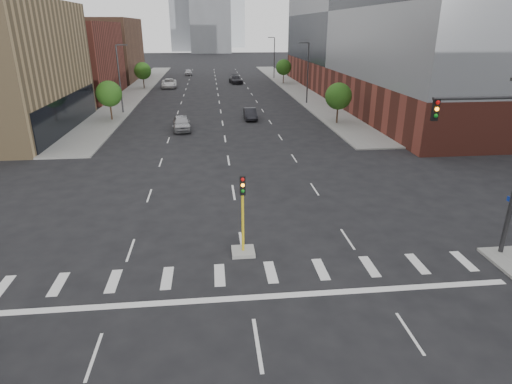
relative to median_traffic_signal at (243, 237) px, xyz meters
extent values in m
cube|color=gray|center=(-15.00, 65.03, -0.90)|extent=(5.00, 92.00, 0.15)
cube|color=gray|center=(15.00, 65.03, -0.90)|extent=(5.00, 92.00, 0.15)
cube|color=brown|center=(-27.50, 57.03, 5.03)|extent=(20.00, 22.00, 12.00)
cube|color=brown|center=(-27.50, 83.03, 5.53)|extent=(20.00, 24.00, 13.00)
cube|color=brown|center=(29.50, 51.03, 1.53)|extent=(24.00, 70.00, 5.00)
cube|color=slate|center=(29.50, 51.03, 12.53)|extent=(24.00, 70.00, 17.00)
cube|color=slate|center=(0.00, 191.03, 21.03)|extent=(18.00, 18.00, 44.00)
cube|color=#999993|center=(0.00, 0.03, -0.87)|extent=(1.20, 1.20, 0.20)
cylinder|color=gold|center=(0.00, 0.03, 0.83)|extent=(0.14, 0.14, 3.20)
cube|color=black|center=(0.00, -0.15, 2.93)|extent=(0.28, 0.18, 1.00)
sphere|color=red|center=(0.00, -0.25, 3.28)|extent=(0.18, 0.18, 0.18)
sphere|color=orange|center=(0.00, -0.25, 2.98)|extent=(0.18, 0.18, 0.18)
sphere|color=#0C7F19|center=(0.00, -0.25, 2.68)|extent=(0.18, 0.18, 0.18)
cylinder|color=#2D2D30|center=(11.00, -1.47, 7.23)|extent=(5.00, 0.16, 0.16)
cube|color=black|center=(8.70, -1.47, 6.73)|extent=(0.28, 0.18, 1.00)
sphere|color=red|center=(8.70, -1.59, 7.08)|extent=(0.18, 0.18, 0.18)
sphere|color=orange|center=(8.70, -1.59, 6.78)|extent=(0.18, 0.18, 0.18)
sphere|color=#0C7F19|center=(8.70, -1.59, 6.48)|extent=(0.18, 0.18, 0.18)
cylinder|color=#2D2D30|center=(13.50, 46.03, 3.53)|extent=(0.20, 0.20, 9.00)
cube|color=#2D2D30|center=(12.70, 46.03, 8.03)|extent=(1.40, 0.22, 0.15)
cylinder|color=#2D2D30|center=(13.50, 81.03, 3.53)|extent=(0.20, 0.20, 9.00)
cube|color=#2D2D30|center=(12.70, 81.03, 8.03)|extent=(1.40, 0.22, 0.15)
cylinder|color=#2D2D30|center=(-13.50, 41.03, 3.53)|extent=(0.20, 0.20, 9.00)
cube|color=#2D2D30|center=(-12.70, 41.03, 8.03)|extent=(1.40, 0.22, 0.15)
cylinder|color=#382619|center=(-14.00, 36.03, 0.05)|extent=(0.20, 0.20, 1.75)
sphere|color=#1C4F15|center=(-14.00, 36.03, 2.43)|extent=(3.20, 3.20, 3.20)
cylinder|color=#382619|center=(-14.00, 66.03, 0.05)|extent=(0.20, 0.20, 1.75)
sphere|color=#1C4F15|center=(-14.00, 66.03, 2.43)|extent=(3.20, 3.20, 3.20)
cylinder|color=#382619|center=(14.00, 31.03, 0.05)|extent=(0.20, 0.20, 1.75)
sphere|color=#1C4F15|center=(14.00, 31.03, 2.43)|extent=(3.20, 3.20, 3.20)
cylinder|color=#382619|center=(14.00, 71.03, 0.05)|extent=(0.20, 0.20, 1.75)
sphere|color=#1C4F15|center=(14.00, 71.03, 2.43)|extent=(3.20, 3.20, 3.20)
imported|color=#A3A4A8|center=(-4.82, 29.63, -0.13)|extent=(2.42, 5.09, 1.68)
imported|color=black|center=(3.65, 34.99, -0.27)|extent=(1.56, 4.32, 1.42)
imported|color=white|center=(-9.35, 67.52, -0.12)|extent=(3.24, 6.30, 1.70)
imported|color=black|center=(4.10, 72.94, -0.18)|extent=(2.99, 5.74, 1.59)
imported|color=#B4B4B9|center=(-6.52, 90.78, -0.22)|extent=(1.92, 4.46, 1.50)
camera|label=1|loc=(-1.43, -19.87, 10.23)|focal=30.00mm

